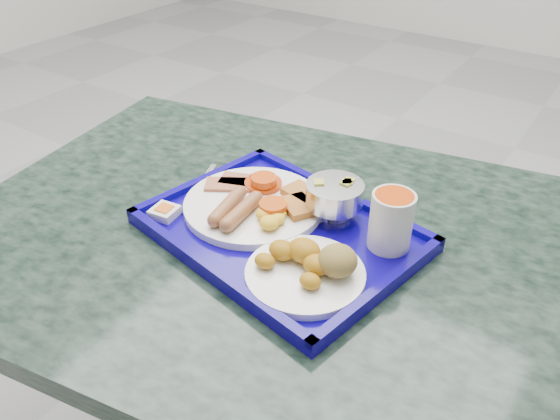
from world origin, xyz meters
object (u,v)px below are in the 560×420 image
object	(u,v)px
tray	(280,232)
fruit_bowl	(335,195)
table	(297,318)
juice_cup	(391,219)
bread_plate	(310,267)
main_plate	(257,203)

from	to	relation	value
tray	fruit_bowl	distance (m)	0.12
table	juice_cup	world-z (taller)	juice_cup
fruit_bowl	juice_cup	size ratio (longest dim) A/B	1.03
tray	table	bearing A→B (deg)	29.34
bread_plate	fruit_bowl	bearing A→B (deg)	107.23
juice_cup	tray	bearing A→B (deg)	-159.85
tray	main_plate	xyz separation A→B (m)	(-0.07, 0.03, 0.02)
juice_cup	main_plate	bearing A→B (deg)	-171.16
table	juice_cup	xyz separation A→B (m)	(0.14, 0.05, 0.27)
tray	fruit_bowl	size ratio (longest dim) A/B	4.95
table	fruit_bowl	xyz separation A→B (m)	(0.03, 0.07, 0.26)
tray	main_plate	distance (m)	0.08
juice_cup	fruit_bowl	bearing A→B (deg)	169.47
tray	juice_cup	size ratio (longest dim) A/B	5.10
table	main_plate	xyz separation A→B (m)	(-0.10, 0.01, 0.23)
main_plate	bread_plate	size ratio (longest dim) A/B	1.37
main_plate	juice_cup	distance (m)	0.25
tray	juice_cup	distance (m)	0.20
main_plate	bread_plate	bearing A→B (deg)	-30.18
table	tray	size ratio (longest dim) A/B	2.71
table	bread_plate	distance (m)	0.26
fruit_bowl	table	bearing A→B (deg)	-112.11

